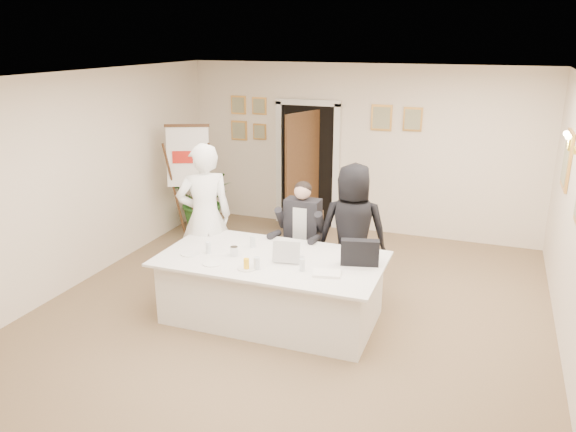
# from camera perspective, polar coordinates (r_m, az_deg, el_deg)

# --- Properties ---
(floor) EXTENTS (7.00, 7.00, 0.00)m
(floor) POSITION_cam_1_polar(r_m,az_deg,el_deg) (6.80, -0.22, -10.40)
(floor) COLOR brown
(floor) RESTS_ON ground
(ceiling) EXTENTS (6.00, 7.00, 0.02)m
(ceiling) POSITION_cam_1_polar(r_m,az_deg,el_deg) (6.00, -0.25, 13.85)
(ceiling) COLOR white
(ceiling) RESTS_ON wall_back
(wall_back) EXTENTS (6.00, 0.10, 2.80)m
(wall_back) POSITION_cam_1_polar(r_m,az_deg,el_deg) (9.52, 7.26, 6.71)
(wall_back) COLOR beige
(wall_back) RESTS_ON floor
(wall_front) EXTENTS (6.00, 0.10, 2.80)m
(wall_front) POSITION_cam_1_polar(r_m,az_deg,el_deg) (3.49, -21.67, -15.00)
(wall_front) COLOR beige
(wall_front) RESTS_ON floor
(wall_left) EXTENTS (0.10, 7.00, 2.80)m
(wall_left) POSITION_cam_1_polar(r_m,az_deg,el_deg) (7.80, -21.36, 3.13)
(wall_left) COLOR beige
(wall_left) RESTS_ON floor
(doorway) EXTENTS (1.14, 0.86, 2.20)m
(doorway) POSITION_cam_1_polar(r_m,az_deg,el_deg) (9.66, 1.82, 4.85)
(doorway) COLOR black
(doorway) RESTS_ON floor
(pictures_back_wall) EXTENTS (3.40, 0.06, 0.80)m
(pictures_back_wall) POSITION_cam_1_polar(r_m,az_deg,el_deg) (9.63, 2.63, 9.68)
(pictures_back_wall) COLOR #E4A84D
(pictures_back_wall) RESTS_ON wall_back
(pictures_right_wall) EXTENTS (0.06, 2.20, 0.80)m
(pictures_right_wall) POSITION_cam_1_polar(r_m,az_deg,el_deg) (7.01, 27.00, 3.80)
(pictures_right_wall) COLOR #E4A84D
(pictures_right_wall) RESTS_ON wall_right
(wall_sconce) EXTENTS (0.20, 0.30, 0.24)m
(wall_sconce) POSITION_cam_1_polar(r_m,az_deg,el_deg) (6.94, 26.83, 6.67)
(wall_sconce) COLOR #DCC946
(wall_sconce) RESTS_ON wall_right
(conference_table) EXTENTS (2.58, 1.38, 0.78)m
(conference_table) POSITION_cam_1_polar(r_m,az_deg,el_deg) (6.65, -1.68, -7.28)
(conference_table) COLOR white
(conference_table) RESTS_ON floor
(seated_man) EXTENTS (0.75, 0.78, 1.45)m
(seated_man) POSITION_cam_1_polar(r_m,az_deg,el_deg) (7.37, 1.37, -1.89)
(seated_man) COLOR black
(seated_man) RESTS_ON floor
(flip_chart) EXTENTS (0.67, 0.53, 1.88)m
(flip_chart) POSITION_cam_1_polar(r_m,az_deg,el_deg) (9.13, -9.89, 2.69)
(flip_chart) COLOR #3B2312
(flip_chart) RESTS_ON floor
(standing_man) EXTENTS (0.85, 0.80, 1.95)m
(standing_man) POSITION_cam_1_polar(r_m,az_deg,el_deg) (7.35, -8.43, -0.13)
(standing_man) COLOR white
(standing_man) RESTS_ON floor
(standing_woman) EXTENTS (0.95, 0.72, 1.75)m
(standing_woman) POSITION_cam_1_polar(r_m,az_deg,el_deg) (7.09, 6.58, -1.60)
(standing_woman) COLOR black
(standing_woman) RESTS_ON floor
(potted_palm) EXTENTS (1.23, 1.14, 1.12)m
(potted_palm) POSITION_cam_1_polar(r_m,az_deg,el_deg) (9.66, -8.48, 1.69)
(potted_palm) COLOR #265C1E
(potted_palm) RESTS_ON floor
(laptop) EXTENTS (0.36, 0.39, 0.28)m
(laptop) POSITION_cam_1_polar(r_m,az_deg,el_deg) (6.38, 0.18, -3.33)
(laptop) COLOR #B7BABC
(laptop) RESTS_ON conference_table
(laptop_bag) EXTENTS (0.44, 0.21, 0.30)m
(laptop_bag) POSITION_cam_1_polar(r_m,az_deg,el_deg) (6.29, 7.31, -3.71)
(laptop_bag) COLOR black
(laptop_bag) RESTS_ON conference_table
(paper_stack) EXTENTS (0.34, 0.27, 0.03)m
(paper_stack) POSITION_cam_1_polar(r_m,az_deg,el_deg) (6.06, 3.96, -5.83)
(paper_stack) COLOR white
(paper_stack) RESTS_ON conference_table
(plate_left) EXTENTS (0.24, 0.24, 0.01)m
(plate_left) POSITION_cam_1_polar(r_m,az_deg,el_deg) (6.69, -9.95, -3.78)
(plate_left) COLOR white
(plate_left) RESTS_ON conference_table
(plate_mid) EXTENTS (0.24, 0.24, 0.01)m
(plate_mid) POSITION_cam_1_polar(r_m,az_deg,el_deg) (6.37, -7.74, -4.80)
(plate_mid) COLOR white
(plate_mid) RESTS_ON conference_table
(plate_near) EXTENTS (0.25, 0.25, 0.01)m
(plate_near) POSITION_cam_1_polar(r_m,az_deg,el_deg) (6.21, -4.23, -5.31)
(plate_near) COLOR white
(plate_near) RESTS_ON conference_table
(glass_a) EXTENTS (0.07, 0.07, 0.14)m
(glass_a) POSITION_cam_1_polar(r_m,az_deg,el_deg) (6.67, -8.09, -3.19)
(glass_a) COLOR silver
(glass_a) RESTS_ON conference_table
(glass_b) EXTENTS (0.07, 0.07, 0.14)m
(glass_b) POSITION_cam_1_polar(r_m,az_deg,el_deg) (6.17, -3.18, -4.82)
(glass_b) COLOR silver
(glass_b) RESTS_ON conference_table
(glass_c) EXTENTS (0.07, 0.07, 0.14)m
(glass_c) POSITION_cam_1_polar(r_m,az_deg,el_deg) (6.12, 1.44, -4.99)
(glass_c) COLOR silver
(glass_c) RESTS_ON conference_table
(glass_d) EXTENTS (0.07, 0.07, 0.14)m
(glass_d) POSITION_cam_1_polar(r_m,az_deg,el_deg) (6.80, -3.62, -2.62)
(glass_d) COLOR silver
(glass_d) RESTS_ON conference_table
(oj_glass) EXTENTS (0.08, 0.08, 0.13)m
(oj_glass) POSITION_cam_1_polar(r_m,az_deg,el_deg) (6.16, -4.25, -4.90)
(oj_glass) COLOR yellow
(oj_glass) RESTS_ON conference_table
(steel_jug) EXTENTS (0.10, 0.10, 0.11)m
(steel_jug) POSITION_cam_1_polar(r_m,az_deg,el_deg) (6.56, -5.50, -3.58)
(steel_jug) COLOR silver
(steel_jug) RESTS_ON conference_table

